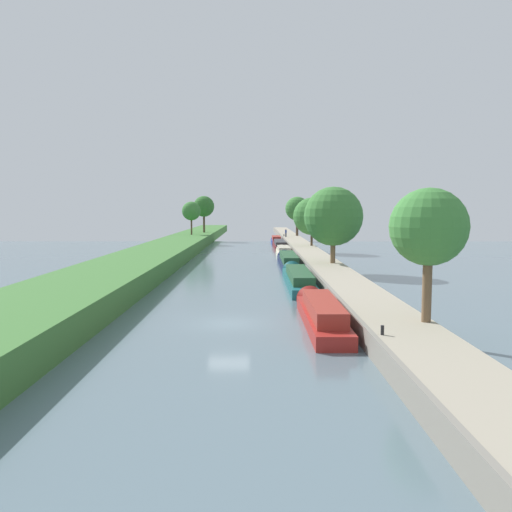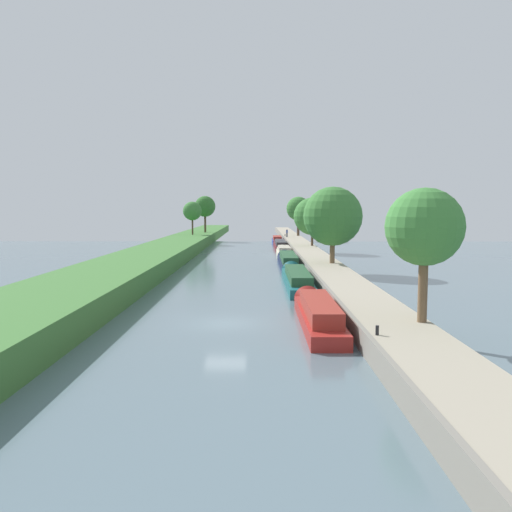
# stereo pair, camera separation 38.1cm
# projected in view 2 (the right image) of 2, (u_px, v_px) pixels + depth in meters

# --- Properties ---
(ground_plane) EXTENTS (160.00, 160.00, 0.00)m
(ground_plane) POSITION_uv_depth(u_px,v_px,m) (225.00, 323.00, 32.11)
(ground_plane) COLOR slate
(left_grassy_bank) EXTENTS (7.74, 260.00, 1.85)m
(left_grassy_bank) POSITION_uv_depth(u_px,v_px,m) (43.00, 308.00, 32.08)
(left_grassy_bank) COLOR #3D7033
(left_grassy_bank) RESTS_ON ground_plane
(right_towpath) EXTENTS (3.73, 260.00, 1.14)m
(right_towpath) POSITION_uv_depth(u_px,v_px,m) (375.00, 314.00, 32.00)
(right_towpath) COLOR #9E937F
(right_towpath) RESTS_ON ground_plane
(stone_quay) EXTENTS (0.25, 260.00, 1.19)m
(stone_quay) POSITION_uv_depth(u_px,v_px,m) (342.00, 314.00, 32.01)
(stone_quay) COLOR gray
(stone_quay) RESTS_ON ground_plane
(narrowboat_red) EXTENTS (2.05, 13.07, 2.25)m
(narrowboat_red) POSITION_uv_depth(u_px,v_px,m) (317.00, 313.00, 31.97)
(narrowboat_red) COLOR maroon
(narrowboat_red) RESTS_ON ground_plane
(narrowboat_teal) EXTENTS (2.16, 16.12, 2.17)m
(narrowboat_teal) POSITION_uv_depth(u_px,v_px,m) (297.00, 278.00, 48.12)
(narrowboat_teal) COLOR #195B60
(narrowboat_teal) RESTS_ON ground_plane
(narrowboat_navy) EXTENTS (2.07, 16.67, 2.21)m
(narrowboat_navy) POSITION_uv_depth(u_px,v_px,m) (288.00, 260.00, 64.30)
(narrowboat_navy) COLOR #141E42
(narrowboat_navy) RESTS_ON ground_plane
(narrowboat_cream) EXTENTS (1.96, 10.55, 2.02)m
(narrowboat_cream) POSITION_uv_depth(u_px,v_px,m) (284.00, 252.00, 78.20)
(narrowboat_cream) COLOR beige
(narrowboat_cream) RESTS_ON ground_plane
(narrowboat_maroon) EXTENTS (2.04, 15.96, 2.03)m
(narrowboat_maroon) POSITION_uv_depth(u_px,v_px,m) (280.00, 245.00, 92.29)
(narrowboat_maroon) COLOR maroon
(narrowboat_maroon) RESTS_ON ground_plane
(narrowboat_blue) EXTENTS (1.93, 10.32, 2.04)m
(narrowboat_blue) POSITION_uv_depth(u_px,v_px,m) (277.00, 240.00, 105.89)
(narrowboat_blue) COLOR #283D93
(narrowboat_blue) RESTS_ON ground_plane
(tree_rightbank_near) EXTENTS (3.99, 3.99, 6.92)m
(tree_rightbank_near) POSITION_uv_depth(u_px,v_px,m) (425.00, 228.00, 26.82)
(tree_rightbank_near) COLOR brown
(tree_rightbank_near) RESTS_ON right_towpath
(tree_rightbank_midnear) EXTENTS (6.30, 6.30, 8.16)m
(tree_rightbank_midnear) POSITION_uv_depth(u_px,v_px,m) (333.00, 216.00, 56.01)
(tree_rightbank_midnear) COLOR brown
(tree_rightbank_midnear) RESTS_ON right_towpath
(tree_rightbank_midfar) EXTENTS (5.86, 5.86, 7.53)m
(tree_rightbank_midfar) POSITION_uv_depth(u_px,v_px,m) (312.00, 216.00, 82.24)
(tree_rightbank_midfar) COLOR #4C3828
(tree_rightbank_midfar) RESTS_ON right_towpath
(tree_rightbank_far) EXTENTS (5.07, 5.07, 8.31)m
(tree_rightbank_far) POSITION_uv_depth(u_px,v_px,m) (298.00, 209.00, 111.95)
(tree_rightbank_far) COLOR #4C3828
(tree_rightbank_far) RESTS_ON right_towpath
(tree_leftbank_downstream) EXTENTS (3.66, 3.66, 6.44)m
(tree_leftbank_downstream) POSITION_uv_depth(u_px,v_px,m) (192.00, 211.00, 102.47)
(tree_leftbank_downstream) COLOR #4C3828
(tree_leftbank_downstream) RESTS_ON left_grassy_bank
(tree_leftbank_upstream) EXTENTS (4.43, 4.43, 7.75)m
(tree_leftbank_upstream) POSITION_uv_depth(u_px,v_px,m) (205.00, 207.00, 112.02)
(tree_leftbank_upstream) COLOR #4C3828
(tree_leftbank_upstream) RESTS_ON left_grassy_bank
(person_walking) EXTENTS (0.34, 0.34, 1.66)m
(person_walking) POSITION_uv_depth(u_px,v_px,m) (287.00, 233.00, 107.55)
(person_walking) COLOR #282D42
(person_walking) RESTS_ON right_towpath
(mooring_bollard_near) EXTENTS (0.16, 0.16, 0.45)m
(mooring_bollard_near) POSITION_uv_depth(u_px,v_px,m) (377.00, 330.00, 24.42)
(mooring_bollard_near) COLOR black
(mooring_bollard_near) RESTS_ON right_towpath
(mooring_bollard_far) EXTENTS (0.16, 0.16, 0.45)m
(mooring_bollard_far) POSITION_uv_depth(u_px,v_px,m) (285.00, 235.00, 110.62)
(mooring_bollard_far) COLOR black
(mooring_bollard_far) RESTS_ON right_towpath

